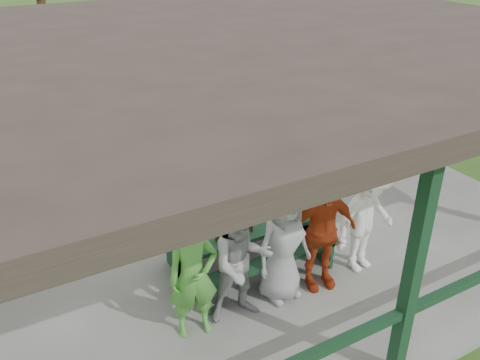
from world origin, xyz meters
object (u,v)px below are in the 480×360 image
picnic_table_near (249,239)px  contestant_red (321,231)px  spectator_grey (264,130)px  farm_trailer (29,80)px  picnic_table_far (195,184)px  contestant_white_fedora (366,218)px  contestant_grey_left (242,262)px  spectator_blue (121,147)px  spectator_lblue (187,150)px  pickup_truck (142,80)px  contestant_green (193,276)px  contestant_grey_mid (283,245)px

picnic_table_near → contestant_red: contestant_red is taller
spectator_grey → farm_trailer: size_ratio=0.48×
picnic_table_far → contestant_white_fedora: size_ratio=1.35×
contestant_red → contestant_grey_left: bearing=-167.1°
spectator_blue → farm_trailer: 7.06m
contestant_red → spectator_lblue: 3.69m
picnic_table_far → spectator_lblue: size_ratio=1.56×
picnic_table_far → spectator_grey: bearing=23.5°
picnic_table_near → pickup_truck: size_ratio=0.47×
spectator_lblue → pickup_truck: 5.57m
contestant_green → spectator_blue: size_ratio=0.98×
contestant_green → spectator_lblue: bearing=76.9°
contestant_white_fedora → spectator_grey: bearing=75.3°
spectator_grey → contestant_green: bearing=28.8°
contestant_green → farm_trailer: (-0.15, 11.21, -0.37)m
spectator_blue → farm_trailer: (-0.59, 7.03, -0.39)m
contestant_grey_left → contestant_red: bearing=10.4°
contestant_white_fedora → spectator_blue: (-2.31, 4.20, 0.01)m
contestant_red → spectator_lblue: bearing=107.6°
picnic_table_near → spectator_grey: spectator_grey is taller
spectator_lblue → picnic_table_near: bearing=73.4°
contestant_green → spectator_blue: bearing=94.0°
spectator_grey → contestant_red: bearing=50.1°
picnic_table_far → contestant_white_fedora: 3.23m
spectator_lblue → contestant_grey_mid: bearing=75.4°
farm_trailer → spectator_blue: bearing=-93.8°
farm_trailer → contestant_red: bearing=-88.1°
picnic_table_far → contestant_green: (-1.33, -2.85, 0.39)m
farm_trailer → contestant_grey_mid: bearing=-91.0°
contestant_red → spectator_blue: size_ratio=1.02×
contestant_green → pickup_truck: size_ratio=0.33×
contestant_grey_left → contestant_grey_mid: (0.68, 0.08, -0.01)m
picnic_table_near → farm_trailer: (-1.45, 10.36, 0.02)m
spectator_blue → farm_trailer: spectator_blue is taller
spectator_blue → pickup_truck: size_ratio=0.34×
picnic_table_near → contestant_grey_mid: size_ratio=1.44×
spectator_lblue → contestant_grey_left: bearing=65.1°
contestant_red → spectator_grey: contestant_red is taller
contestant_grey_left → spectator_lblue: bearing=85.6°
contestant_grey_left → contestant_red: size_ratio=0.95×
contestant_green → contestant_white_fedora: 2.74m
contestant_green → contestant_white_fedora: size_ratio=0.97×
contestant_grey_mid → picnic_table_near: bearing=89.3°
picnic_table_near → spectator_blue: bearing=104.5°
picnic_table_near → contestant_white_fedora: 1.74m
picnic_table_near → spectator_blue: 3.47m
contestant_grey_left → contestant_red: (1.27, 0.03, 0.05)m
picnic_table_far → pickup_truck: size_ratio=0.47×
contestant_grey_mid → contestant_red: size_ratio=0.94×
contestant_grey_mid → contestant_grey_left: bearing=-177.5°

